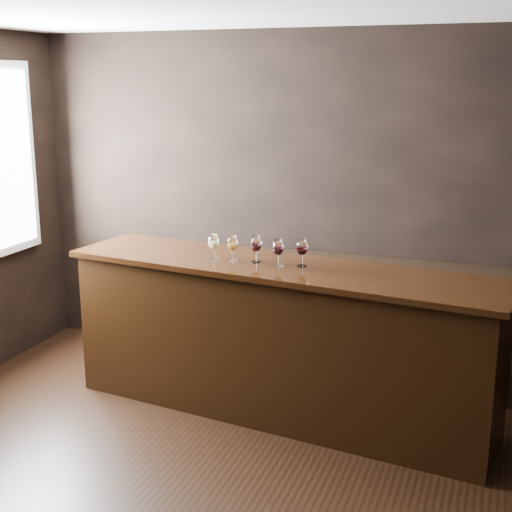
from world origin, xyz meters
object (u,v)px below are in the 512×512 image
(glass_red_a, at_px, (256,245))
(glass_white, at_px, (213,242))
(glass_amber, at_px, (232,244))
(back_bar_shelf, at_px, (343,318))
(glass_red_c, at_px, (302,248))
(glass_red_b, at_px, (278,248))
(bar_counter, at_px, (279,343))

(glass_red_a, bearing_deg, glass_white, -175.73)
(glass_amber, xyz_separation_m, glass_red_a, (0.17, 0.03, 0.00))
(glass_red_a, bearing_deg, back_bar_shelf, 59.42)
(glass_red_a, relative_size, glass_red_c, 0.98)
(glass_red_c, bearing_deg, back_bar_shelf, 80.75)
(back_bar_shelf, relative_size, glass_red_c, 14.25)
(back_bar_shelf, relative_size, glass_red_b, 14.38)
(glass_white, bearing_deg, glass_red_c, 2.29)
(glass_red_a, distance_m, glass_red_c, 0.34)
(back_bar_shelf, relative_size, glass_red_a, 14.50)
(glass_white, height_order, glass_red_b, glass_red_b)
(back_bar_shelf, bearing_deg, glass_red_c, -99.25)
(glass_red_b, bearing_deg, glass_red_c, 18.83)
(glass_white, height_order, glass_red_a, glass_red_a)
(glass_white, relative_size, glass_red_c, 0.96)
(glass_white, height_order, glass_red_c, glass_red_c)
(glass_red_a, bearing_deg, glass_red_c, 0.42)
(back_bar_shelf, xyz_separation_m, glass_red_b, (-0.29, -0.85, 0.76))
(bar_counter, relative_size, glass_red_b, 16.14)
(bar_counter, bearing_deg, glass_red_b, -94.11)
(back_bar_shelf, bearing_deg, glass_red_a, -120.58)
(back_bar_shelf, relative_size, glass_amber, 14.86)
(back_bar_shelf, xyz_separation_m, glass_amber, (-0.64, -0.83, 0.75))
(back_bar_shelf, distance_m, glass_red_c, 1.11)
(glass_red_a, bearing_deg, glass_amber, -169.75)
(glass_white, distance_m, glass_red_c, 0.66)
(glass_red_b, bearing_deg, bar_counter, 78.35)
(glass_amber, height_order, glass_red_c, glass_red_c)
(back_bar_shelf, bearing_deg, glass_amber, -127.72)
(glass_amber, distance_m, glass_red_b, 0.35)
(glass_white, xyz_separation_m, glass_red_c, (0.66, 0.03, 0.01))
(back_bar_shelf, height_order, glass_red_a, glass_red_a)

